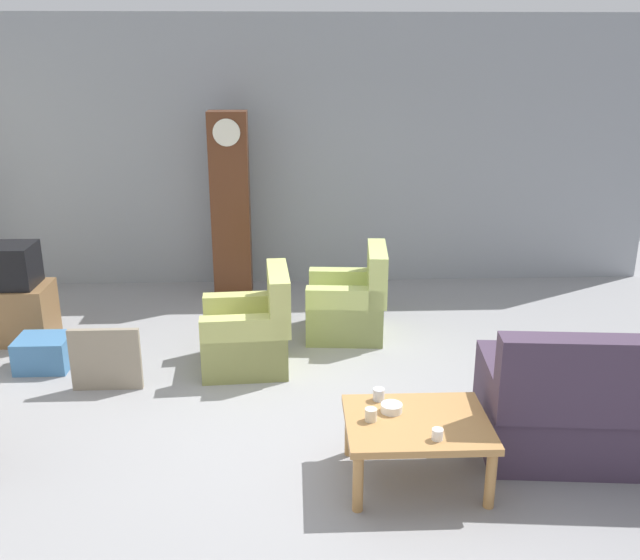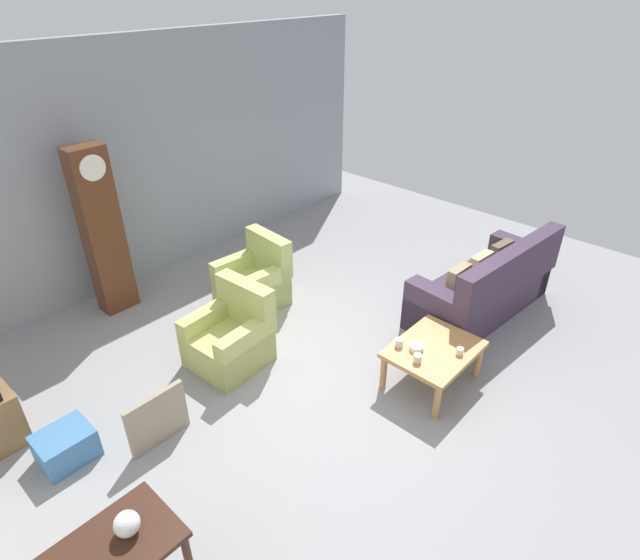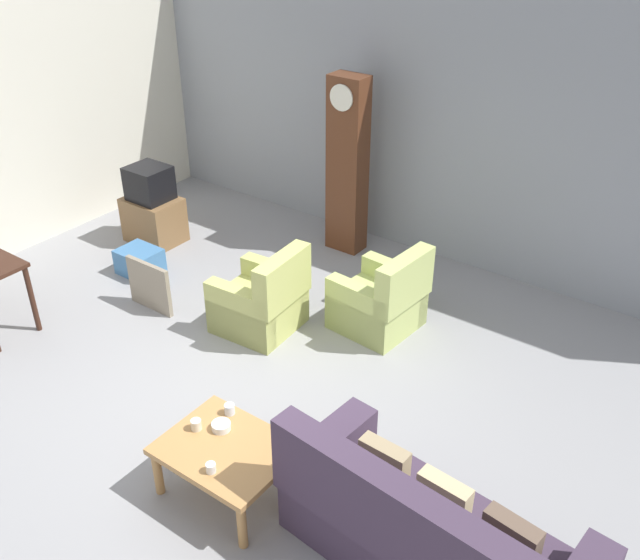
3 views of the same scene
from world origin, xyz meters
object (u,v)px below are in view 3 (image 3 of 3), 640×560
Objects in this scene: armchair_olive_near at (262,303)px; armchair_olive_far at (381,302)px; storage_box_blue at (140,261)px; couch_floral at (430,540)px; grandfather_clock at (347,166)px; coffee_table_wood at (227,453)px; cup_white_porcelain at (211,468)px; tv_stand_cabinet at (154,220)px; cup_blue_rimmed at (230,409)px; bowl_white_stacked at (221,426)px; tv_crt at (149,183)px; cup_cream_tall at (196,425)px; framed_picture_leaning at (149,286)px.

armchair_olive_near is 1.00× the size of armchair_olive_far.
armchair_olive_near reaches higher than storage_box_blue.
grandfather_clock is (-3.12, 3.61, 0.73)m from couch_floral.
armchair_olive_near and armchair_olive_far have the same top height.
coffee_table_wood is 13.06× the size of cup_white_porcelain.
tv_stand_cabinet reaches higher than cup_blue_rimmed.
bowl_white_stacked is at bearing -88.08° from armchair_olive_far.
coffee_table_wood is 2.00× the size of tv_crt.
cup_cream_tall is at bearing -33.73° from storage_box_blue.
armchair_olive_far is at bearing 0.20° from tv_crt.
bowl_white_stacked is (-1.75, -0.10, 0.13)m from couch_floral.
tv_stand_cabinet is 1.62m from framed_picture_leaning.
cup_white_porcelain is (1.61, -4.08, -0.59)m from grandfather_clock.
couch_floral is at bearing -52.07° from armchair_olive_far.
couch_floral reaches higher than armchair_olive_near.
armchair_olive_near is at bearing -143.64° from armchair_olive_far.
armchair_olive_far is at bearing 36.36° from armchair_olive_near.
cup_white_porcelain reaches higher than storage_box_blue.
couch_floral is 3.62× the size of framed_picture_leaning.
tv_crt reaches higher than cup_blue_rimmed.
tv_stand_cabinet is 7.92× the size of cup_cream_tall.
tv_crt is (-3.35, -0.01, 0.48)m from armchair_olive_far.
armchair_olive_far reaches higher than cup_cream_tall.
tv_crt is at bearing 135.64° from framed_picture_leaning.
storage_box_blue is (-2.88, -0.69, -0.16)m from armchair_olive_far.
cup_white_porcelain is at bearing -32.82° from cup_cream_tall.
tv_stand_cabinet reaches higher than cup_cream_tall.
cup_blue_rimmed reaches higher than storage_box_blue.
couch_floral reaches higher than storage_box_blue.
cup_cream_tall is 0.58× the size of bowl_white_stacked.
armchair_olive_far is 0.96× the size of coffee_table_wood.
couch_floral is at bearing 3.41° from bowl_white_stacked.
armchair_olive_far reaches higher than cup_blue_rimmed.
tv_stand_cabinet is at bearing 135.64° from framed_picture_leaning.
cup_white_porcelain is at bearing -37.41° from tv_crt.
bowl_white_stacked is (1.37, -3.72, -0.60)m from grandfather_clock.
cup_white_porcelain is 0.44m from bowl_white_stacked.
bowl_white_stacked is (0.15, 0.11, -0.01)m from cup_cream_tall.
armchair_olive_near is at bearing -16.67° from tv_crt.
cup_blue_rimmed is 0.29m from cup_cream_tall.
grandfather_clock is 4.48× the size of tv_crt.
coffee_table_wood is (-1.59, -0.22, 0.03)m from couch_floral.
framed_picture_leaning reaches higher than cup_white_porcelain.
tv_stand_cabinet is at bearing 144.56° from bowl_white_stacked.
armchair_olive_near is 0.96× the size of coffee_table_wood.
coffee_table_wood is 0.33m from cup_cream_tall.
framed_picture_leaning is at bearing -152.39° from armchair_olive_far.
tv_stand_cabinet is (-3.59, 2.56, -0.10)m from coffee_table_wood.
bowl_white_stacked is (-0.24, 0.37, -0.01)m from cup_white_porcelain.
grandfather_clock is 2.45m from tv_crt.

